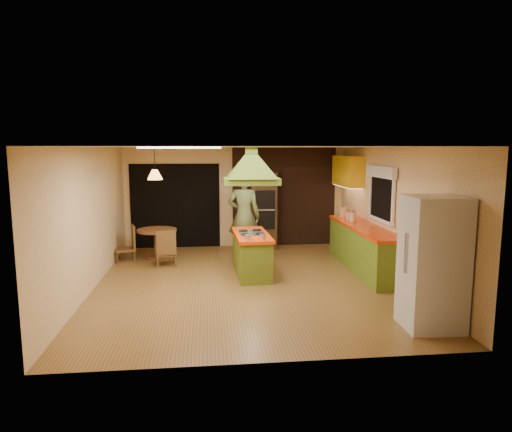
{
  "coord_description": "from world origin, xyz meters",
  "views": [
    {
      "loc": [
        -0.72,
        -8.21,
        2.48
      ],
      "look_at": [
        0.25,
        0.65,
        1.15
      ],
      "focal_mm": 32.0,
      "sensor_mm": 36.0,
      "label": 1
    }
  ],
  "objects": [
    {
      "name": "canister_small",
      "position": [
        2.4,
        1.47,
        1.0
      ],
      "size": [
        0.14,
        0.14,
        0.16
      ],
      "primitive_type": "cylinder",
      "rotation": [
        0.0,
        0.0,
        -0.24
      ],
      "color": "beige",
      "rests_on": "right_counter"
    },
    {
      "name": "window_right",
      "position": [
        2.7,
        0.4,
        1.77
      ],
      "size": [
        0.12,
        1.35,
        1.06
      ],
      "color": "black",
      "rests_on": "room_walls"
    },
    {
      "name": "ground",
      "position": [
        0.0,
        0.0,
        0.0
      ],
      "size": [
        6.5,
        6.5,
        0.0
      ],
      "primitive_type": "plane",
      "color": "olive",
      "rests_on": "ground"
    },
    {
      "name": "kitchen_island",
      "position": [
        0.15,
        0.55,
        0.42
      ],
      "size": [
        0.71,
        1.65,
        0.84
      ],
      "rotation": [
        0.0,
        0.0,
        0.03
      ],
      "color": "#60721C",
      "rests_on": "ground"
    },
    {
      "name": "brick_panel",
      "position": [
        1.25,
        3.23,
        1.25
      ],
      "size": [
        2.64,
        0.03,
        2.5
      ],
      "primitive_type": "cube",
      "color": "#381E14",
      "rests_on": "ground"
    },
    {
      "name": "dining_table",
      "position": [
        -1.85,
        2.07,
        0.47
      ],
      "size": [
        0.89,
        0.89,
        0.67
      ],
      "rotation": [
        0.0,
        0.0,
        0.01
      ],
      "color": "brown",
      "rests_on": "ground"
    },
    {
      "name": "room_walls",
      "position": [
        0.0,
        0.0,
        1.25
      ],
      "size": [
        5.5,
        6.5,
        6.5
      ],
      "color": "beige",
      "rests_on": "ground"
    },
    {
      "name": "range_hood",
      "position": [
        0.15,
        0.55,
        2.25
      ],
      "size": [
        1.08,
        0.78,
        0.8
      ],
      "rotation": [
        0.0,
        0.0,
        -0.02
      ],
      "color": "#5D7B1E",
      "rests_on": "ceiling_plane"
    },
    {
      "name": "pendant_lamp",
      "position": [
        -1.85,
        2.07,
        1.9
      ],
      "size": [
        0.41,
        0.41,
        0.22
      ],
      "primitive_type": "cone",
      "rotation": [
        0.0,
        0.0,
        0.23
      ],
      "color": "#FF9E3F",
      "rests_on": "ceiling_plane"
    },
    {
      "name": "upper_cabinets",
      "position": [
        2.57,
        2.2,
        1.95
      ],
      "size": [
        0.34,
        1.4,
        0.7
      ],
      "primitive_type": "cube",
      "color": "yellow",
      "rests_on": "room_walls"
    },
    {
      "name": "canister_large",
      "position": [
        2.4,
        1.91,
        1.03
      ],
      "size": [
        0.15,
        0.15,
        0.21
      ],
      "primitive_type": "cylinder",
      "rotation": [
        0.0,
        0.0,
        0.02
      ],
      "color": "beige",
      "rests_on": "right_counter"
    },
    {
      "name": "nook_opening",
      "position": [
        -1.5,
        3.23,
        1.05
      ],
      "size": [
        2.2,
        0.03,
        2.1
      ],
      "primitive_type": "cube",
      "color": "black",
      "rests_on": "ground"
    },
    {
      "name": "chair_left",
      "position": [
        -2.55,
        1.97,
        0.39
      ],
      "size": [
        0.53,
        0.53,
        0.78
      ],
      "primitive_type": null,
      "rotation": [
        0.0,
        0.0,
        -1.3
      ],
      "color": "brown",
      "rests_on": "ground"
    },
    {
      "name": "man",
      "position": [
        0.1,
        1.72,
        0.99
      ],
      "size": [
        0.83,
        0.67,
        1.98
      ],
      "primitive_type": "imported",
      "rotation": [
        0.0,
        0.0,
        2.84
      ],
      "color": "#4A532C",
      "rests_on": "ground"
    },
    {
      "name": "chair_near",
      "position": [
        -1.6,
        1.42,
        0.39
      ],
      "size": [
        0.49,
        0.49,
        0.78
      ],
      "primitive_type": null,
      "rotation": [
        0.0,
        0.0,
        3.28
      ],
      "color": "brown",
      "rests_on": "ground"
    },
    {
      "name": "refrigerator",
      "position": [
        2.35,
        -2.42,
        0.92
      ],
      "size": [
        0.79,
        0.75,
        1.84
      ],
      "primitive_type": "cube",
      "rotation": [
        0.0,
        0.0,
        -0.04
      ],
      "color": "silver",
      "rests_on": "ground"
    },
    {
      "name": "ceiling_plane",
      "position": [
        0.0,
        0.0,
        2.5
      ],
      "size": [
        6.5,
        6.5,
        0.0
      ],
      "primitive_type": "plane",
      "rotation": [
        3.14,
        0.0,
        0.0
      ],
      "color": "silver",
      "rests_on": "room_walls"
    },
    {
      "name": "fluor_panel",
      "position": [
        -1.1,
        -1.2,
        2.48
      ],
      "size": [
        1.2,
        0.6,
        0.03
      ],
      "primitive_type": "cube",
      "color": "white",
      "rests_on": "ceiling_plane"
    },
    {
      "name": "right_counter",
      "position": [
        2.45,
        0.6,
        0.46
      ],
      "size": [
        0.62,
        3.05,
        0.92
      ],
      "color": "olive",
      "rests_on": "ground"
    },
    {
      "name": "canister_medium",
      "position": [
        2.4,
        1.18,
        1.02
      ],
      "size": [
        0.16,
        0.16,
        0.19
      ],
      "primitive_type": "cylinder",
      "rotation": [
        0.0,
        0.0,
        0.2
      ],
      "color": "beige",
      "rests_on": "right_counter"
    },
    {
      "name": "wall_oven",
      "position": [
        0.68,
        2.95,
        0.95
      ],
      "size": [
        0.65,
        0.62,
        1.89
      ],
      "rotation": [
        0.0,
        0.0,
        -0.04
      ],
      "color": "#4A2D17",
      "rests_on": "ground"
    }
  ]
}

